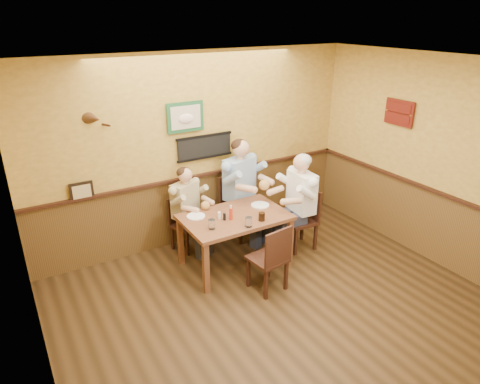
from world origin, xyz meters
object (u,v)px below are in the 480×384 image
object	(u,v)px
chair_near_side	(268,257)
chair_right_end	(300,219)
water_glass_left	(212,224)
chair_back_right	(239,207)
water_glass_mid	(249,222)
pepper_shaker	(224,217)
diner_tan_shirt	(186,213)
salt_shaker	(219,215)
chair_back_left	(186,224)
diner_blue_polo	(239,194)
dining_table	(235,222)
hot_sauce_bottle	(231,213)
diner_white_elder	(301,207)
cola_tumbler	(262,217)

from	to	relation	value
chair_near_side	chair_right_end	bearing A→B (deg)	-155.59
water_glass_left	chair_back_right	bearing A→B (deg)	43.38
water_glass_mid	pepper_shaker	xyz separation A→B (m)	(-0.17, 0.32, -0.02)
diner_tan_shirt	water_glass_left	bearing A→B (deg)	-114.64
water_glass_left	salt_shaker	world-z (taller)	water_glass_left
salt_shaker	pepper_shaker	size ratio (longest dim) A/B	1.03
chair_back_left	water_glass_left	distance (m)	1.01
chair_back_right	diner_blue_polo	size ratio (longest dim) A/B	0.70
dining_table	chair_near_side	distance (m)	0.73
diner_blue_polo	hot_sauce_bottle	bearing A→B (deg)	-144.67
diner_white_elder	salt_shaker	xyz separation A→B (m)	(-1.28, 0.11, 0.14)
chair_right_end	pepper_shaker	xyz separation A→B (m)	(-1.24, 0.04, 0.34)
chair_near_side	pepper_shaker	size ratio (longest dim) A/B	9.74
hot_sauce_bottle	pepper_shaker	distance (m)	0.10
chair_right_end	cola_tumbler	distance (m)	0.92
dining_table	diner_blue_polo	world-z (taller)	diner_blue_polo
water_glass_left	water_glass_mid	world-z (taller)	water_glass_mid
water_glass_left	cola_tumbler	world-z (taller)	water_glass_left
cola_tumbler	pepper_shaker	bearing A→B (deg)	147.75
chair_right_end	salt_shaker	xyz separation A→B (m)	(-1.28, 0.11, 0.34)
diner_blue_polo	salt_shaker	size ratio (longest dim) A/B	14.72
chair_right_end	diner_tan_shirt	bearing A→B (deg)	-115.70
diner_blue_polo	salt_shaker	distance (m)	0.96
diner_blue_polo	diner_white_elder	bearing A→B (deg)	-70.13
diner_white_elder	cola_tumbler	xyz separation A→B (m)	(-0.83, -0.22, 0.15)
diner_white_elder	water_glass_mid	xyz separation A→B (m)	(-1.07, -0.29, 0.16)
dining_table	water_glass_left	world-z (taller)	water_glass_left
diner_blue_polo	salt_shaker	bearing A→B (deg)	-154.04
water_glass_left	hot_sauce_bottle	bearing A→B (deg)	17.69
hot_sauce_bottle	pepper_shaker	bearing A→B (deg)	160.94
chair_right_end	diner_blue_polo	distance (m)	0.99
chair_back_left	dining_table	bearing A→B (deg)	-84.04
chair_back_left	chair_back_right	xyz separation A→B (m)	(0.87, -0.06, 0.09)
chair_back_right	hot_sauce_bottle	bearing A→B (deg)	-144.67
chair_back_right	diner_blue_polo	distance (m)	0.21
dining_table	chair_near_side	bearing A→B (deg)	-84.52
diner_tan_shirt	hot_sauce_bottle	distance (m)	0.91
dining_table	hot_sauce_bottle	xyz separation A→B (m)	(-0.10, -0.07, 0.18)
chair_back_right	chair_right_end	bearing A→B (deg)	-70.13
chair_back_left	chair_right_end	distance (m)	1.67
dining_table	diner_blue_polo	distance (m)	0.83
water_glass_left	salt_shaker	bearing A→B (deg)	43.51
diner_blue_polo	diner_white_elder	distance (m)	0.96
chair_back_right	diner_blue_polo	xyz separation A→B (m)	(0.00, 0.00, 0.21)
chair_back_right	hot_sauce_bottle	world-z (taller)	chair_back_right
water_glass_mid	cola_tumbler	size ratio (longest dim) A/B	1.17
dining_table	cola_tumbler	size ratio (longest dim) A/B	12.52
diner_blue_polo	chair_back_left	bearing A→B (deg)	158.59
chair_back_right	diner_white_elder	world-z (taller)	diner_white_elder
water_glass_left	salt_shaker	size ratio (longest dim) A/B	1.34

